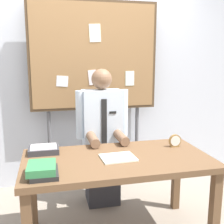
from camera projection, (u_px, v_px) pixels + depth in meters
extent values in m
cube|color=silver|center=(92.00, 76.00, 3.44)|extent=(6.40, 0.08, 2.70)
cube|color=brown|center=(117.00, 160.00, 2.32)|extent=(1.56, 0.81, 0.05)
cube|color=brown|center=(215.00, 212.00, 2.23)|extent=(0.07, 0.07, 0.70)
cube|color=brown|center=(33.00, 192.00, 2.56)|extent=(0.07, 0.07, 0.70)
cube|color=brown|center=(176.00, 177.00, 2.88)|extent=(0.07, 0.07, 0.70)
cube|color=#2D2D33|center=(102.00, 182.00, 3.05)|extent=(0.34, 0.30, 0.44)
cube|color=silver|center=(102.00, 128.00, 2.93)|extent=(0.40, 0.22, 0.80)
sphere|color=brown|center=(102.00, 79.00, 2.83)|extent=(0.21, 0.21, 0.21)
cylinder|color=silver|center=(80.00, 115.00, 2.83)|extent=(0.09, 0.09, 0.50)
cylinder|color=silver|center=(124.00, 113.00, 2.93)|extent=(0.09, 0.09, 0.50)
cylinder|color=brown|center=(93.00, 139.00, 2.66)|extent=(0.09, 0.30, 0.09)
cylinder|color=brown|center=(121.00, 138.00, 2.72)|extent=(0.09, 0.30, 0.09)
cube|color=black|center=(104.00, 125.00, 2.81)|extent=(0.06, 0.01, 0.52)
cube|color=black|center=(113.00, 113.00, 2.80)|extent=(0.07, 0.01, 0.02)
cube|color=#4C3823|center=(94.00, 56.00, 3.20)|extent=(1.49, 0.05, 1.24)
cube|color=olive|center=(94.00, 56.00, 3.19)|extent=(1.43, 0.04, 1.18)
cylinder|color=#59595E|center=(50.00, 149.00, 3.31)|extent=(0.04, 0.04, 0.99)
cylinder|color=#59595E|center=(137.00, 143.00, 3.56)|extent=(0.04, 0.04, 0.99)
cube|color=white|center=(62.00, 81.00, 3.14)|extent=(0.14, 0.00, 0.13)
cube|color=#F4EFCC|center=(95.00, 33.00, 3.12)|extent=(0.14, 0.00, 0.20)
cube|color=silver|center=(130.00, 78.00, 3.31)|extent=(0.11, 0.00, 0.17)
cube|color=silver|center=(93.00, 77.00, 3.21)|extent=(0.11, 0.00, 0.18)
cube|color=#262626|center=(44.00, 173.00, 1.96)|extent=(0.19, 0.25, 0.03)
cube|color=#337F47|center=(42.00, 168.00, 1.94)|extent=(0.20, 0.24, 0.05)
cube|color=silver|center=(119.00, 158.00, 2.30)|extent=(0.29, 0.24, 0.01)
cylinder|color=olive|center=(175.00, 141.00, 2.59)|extent=(0.12, 0.02, 0.12)
cylinder|color=white|center=(176.00, 141.00, 2.58)|extent=(0.10, 0.00, 0.10)
cube|color=olive|center=(175.00, 146.00, 2.60)|extent=(0.08, 0.04, 0.01)
cube|color=#333338|center=(44.00, 150.00, 2.43)|extent=(0.26, 0.20, 0.05)
cube|color=silver|center=(44.00, 147.00, 2.42)|extent=(0.22, 0.17, 0.01)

